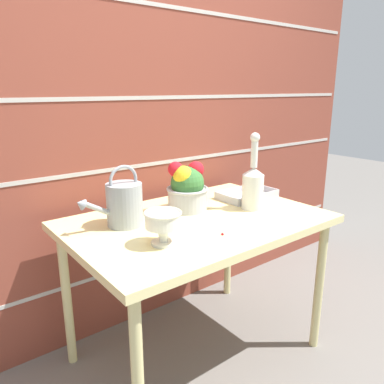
{
  "coord_description": "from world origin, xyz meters",
  "views": [
    {
      "loc": [
        -1.04,
        -1.29,
        1.33
      ],
      "look_at": [
        0.0,
        0.04,
        0.86
      ],
      "focal_mm": 35.0,
      "sensor_mm": 36.0,
      "label": 1
    }
  ],
  "objects_px": {
    "wire_tray": "(247,196)",
    "flower_planter": "(187,188)",
    "crystal_pedestal_bowl": "(163,222)",
    "watering_can": "(124,203)",
    "glass_decanter": "(253,184)"
  },
  "relations": [
    {
      "from": "flower_planter",
      "to": "wire_tray",
      "type": "distance_m",
      "value": 0.41
    },
    {
      "from": "glass_decanter",
      "to": "watering_can",
      "type": "bearing_deg",
      "value": 163.47
    },
    {
      "from": "flower_planter",
      "to": "wire_tray",
      "type": "relative_size",
      "value": 0.77
    },
    {
      "from": "watering_can",
      "to": "wire_tray",
      "type": "distance_m",
      "value": 0.75
    },
    {
      "from": "crystal_pedestal_bowl",
      "to": "glass_decanter",
      "type": "xyz_separation_m",
      "value": [
        0.61,
        0.1,
        0.03
      ]
    },
    {
      "from": "glass_decanter",
      "to": "wire_tray",
      "type": "height_order",
      "value": "glass_decanter"
    },
    {
      "from": "flower_planter",
      "to": "wire_tray",
      "type": "bearing_deg",
      "value": -4.74
    },
    {
      "from": "crystal_pedestal_bowl",
      "to": "wire_tray",
      "type": "relative_size",
      "value": 0.46
    },
    {
      "from": "watering_can",
      "to": "wire_tray",
      "type": "height_order",
      "value": "watering_can"
    },
    {
      "from": "flower_planter",
      "to": "glass_decanter",
      "type": "xyz_separation_m",
      "value": [
        0.27,
        -0.19,
        0.01
      ]
    },
    {
      "from": "watering_can",
      "to": "crystal_pedestal_bowl",
      "type": "relative_size",
      "value": 2.05
    },
    {
      "from": "watering_can",
      "to": "glass_decanter",
      "type": "height_order",
      "value": "glass_decanter"
    },
    {
      "from": "crystal_pedestal_bowl",
      "to": "wire_tray",
      "type": "height_order",
      "value": "crystal_pedestal_bowl"
    },
    {
      "from": "crystal_pedestal_bowl",
      "to": "flower_planter",
      "type": "xyz_separation_m",
      "value": [
        0.33,
        0.29,
        0.02
      ]
    },
    {
      "from": "wire_tray",
      "to": "flower_planter",
      "type": "bearing_deg",
      "value": 175.26
    }
  ]
}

